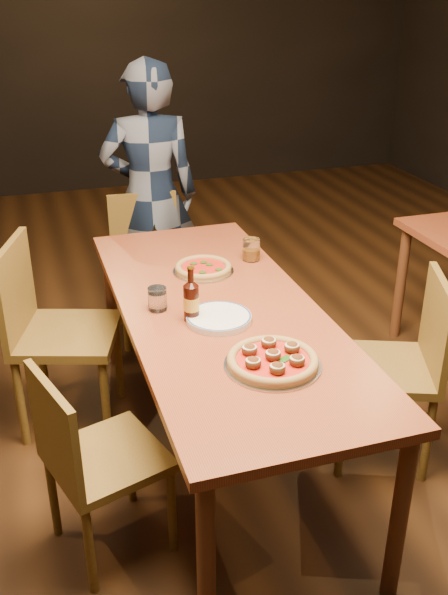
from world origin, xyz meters
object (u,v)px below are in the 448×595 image
object	(u,v)px
pizza_margherita	(203,268)
amber_glass	(251,250)
chair_end	(149,268)
chair_main_e	(384,367)
diner	(150,196)
pizza_meatball	(273,360)
table_main	(220,323)
water_glass	(157,299)
chair_main_sw	(67,333)
beer_bottle	(191,302)
chair_main_nw	(107,456)
plate_stack	(219,318)

from	to	relation	value
pizza_margherita	amber_glass	world-z (taller)	amber_glass
chair_end	amber_glass	xyz separation A→B (m)	(0.36, -0.77, 0.36)
chair_main_e	diner	size ratio (longest dim) A/B	0.57
pizza_meatball	table_main	bearing A→B (deg)	94.57
table_main	pizza_meatball	distance (m)	0.51
chair_main_e	pizza_margherita	world-z (taller)	chair_main_e
water_glass	diner	xyz separation A→B (m)	(0.27, 1.41, 0.01)
amber_glass	diner	xyz separation A→B (m)	(-0.29, 1.01, 0.00)
pizza_meatball	diner	xyz separation A→B (m)	(-0.03, 1.97, 0.03)
pizza_meatball	chair_main_sw	bearing A→B (deg)	124.52
beer_bottle	diner	world-z (taller)	diner
table_main	chair_main_nw	distance (m)	0.74
chair_main_sw	diner	size ratio (longest dim) A/B	0.61
amber_glass	pizza_margherita	bearing A→B (deg)	-165.32
pizza_margherita	table_main	bearing A→B (deg)	-95.33
chair_main_sw	plate_stack	xyz separation A→B (m)	(0.57, -0.57, 0.27)
beer_bottle	diner	distance (m)	1.55
table_main	pizza_margherita	xyz separation A→B (m)	(0.04, 0.39, 0.09)
pizza_meatball	amber_glass	distance (m)	0.99
table_main	amber_glass	xyz separation A→B (m)	(0.30, 0.46, 0.12)
chair_end	amber_glass	world-z (taller)	chair_end
pizza_meatball	pizza_margherita	distance (m)	0.88
table_main	diner	size ratio (longest dim) A/B	1.24
chair_main_sw	plate_stack	size ratio (longest dim) A/B	3.71
table_main	chair_main_nw	size ratio (longest dim) A/B	2.39
chair_end	pizza_meatball	world-z (taller)	chair_end
chair_main_e	diner	xyz separation A→B (m)	(-0.67, 1.69, 0.35)
pizza_meatball	plate_stack	world-z (taller)	pizza_meatball
chair_main_sw	chair_main_nw	bearing A→B (deg)	-158.43
chair_main_sw	table_main	bearing A→B (deg)	-108.63
beer_bottle	water_glass	size ratio (longest dim) A/B	2.31
table_main	diner	xyz separation A→B (m)	(0.01, 1.47, 0.13)
chair_main_sw	amber_glass	distance (m)	0.97
chair_main_sw	pizza_meatball	bearing A→B (deg)	-127.59
table_main	water_glass	bearing A→B (deg)	166.05
chair_main_sw	pizza_meatball	distance (m)	1.19
chair_main_nw	chair_main_e	world-z (taller)	chair_main_e
pizza_margherita	plate_stack	xyz separation A→B (m)	(-0.08, -0.50, -0.01)
pizza_margherita	water_glass	bearing A→B (deg)	-131.91
plate_stack	chair_main_sw	bearing A→B (deg)	135.24
beer_bottle	amber_glass	size ratio (longest dim) A/B	2.14
beer_bottle	amber_glass	world-z (taller)	beer_bottle
chair_main_e	chair_end	world-z (taller)	chair_main_e
chair_main_e	amber_glass	bearing A→B (deg)	-128.36
chair_main_e	diner	bearing A→B (deg)	-136.41
chair_main_sw	chair_main_e	distance (m)	1.47
amber_glass	table_main	bearing A→B (deg)	-123.38
pizza_meatball	plate_stack	bearing A→B (deg)	102.03
diner	plate_stack	bearing A→B (deg)	95.74
pizza_margherita	water_glass	xyz separation A→B (m)	(-0.29, -0.32, 0.03)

